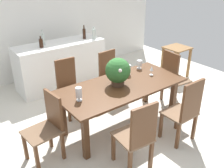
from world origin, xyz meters
The scene contains 20 objects.
ground_plane centered at (0.00, 0.00, 0.00)m, with size 7.04×7.04×0.00m, color silver.
back_wall centered at (0.00, 2.60, 1.30)m, with size 6.40×0.10×2.60m, color white.
dining_table centered at (0.00, -0.24, 0.65)m, with size 2.09×0.96×0.76m.
chair_foot_end centered at (1.27, -0.23, 0.57)m, with size 0.47×0.47×1.05m.
chair_near_right centered at (0.47, -1.15, 0.58)m, with size 0.46×0.41×1.05m.
chair_head_end centered at (-1.27, -0.23, 0.53)m, with size 0.50×0.46×0.97m.
chair_far_right centered at (0.46, 0.67, 0.53)m, with size 0.47×0.49×0.96m.
chair_near_left centered at (-0.48, -1.16, 0.56)m, with size 0.46×0.50×1.03m.
chair_far_left centered at (-0.46, 0.67, 0.54)m, with size 0.43×0.49×1.00m.
flower_centerpiece centered at (-0.05, -0.21, 0.99)m, with size 0.39×0.39×0.45m.
crystal_vase_left centered at (-0.79, -0.27, 0.87)m, with size 0.09×0.09×0.20m.
crystal_vase_center_near centered at (0.34, 0.00, 0.87)m, with size 0.09×0.09×0.18m.
crystal_vase_right centered at (0.69, 0.09, 0.86)m, with size 0.10×0.10×0.16m.
wine_glass centered at (0.66, -0.24, 0.87)m, with size 0.07×0.07×0.16m.
kitchen_counter centered at (-0.07, 1.78, 0.49)m, with size 1.91×0.67×0.97m, color white.
wine_bottle_clear centered at (0.55, 1.75, 1.09)m, with size 0.07×0.07×0.30m.
wine_bottle_green centered at (0.70, 1.59, 1.09)m, with size 0.08×0.08×0.27m.
wine_bottle_amber centered at (-0.38, 1.84, 1.10)m, with size 0.06×0.06×0.32m.
wine_bottle_tall centered at (-0.48, 1.71, 1.06)m, with size 0.08×0.08×0.23m.
side_table centered at (2.32, 0.55, 0.54)m, with size 0.54×0.51×0.74m.
Camera 1 is at (-2.29, -3.00, 2.51)m, focal length 40.31 mm.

